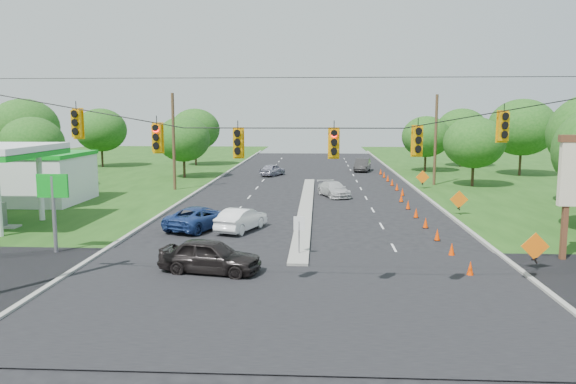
{
  "coord_description": "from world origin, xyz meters",
  "views": [
    {
      "loc": [
        0.96,
        -21.43,
        7.12
      ],
      "look_at": [
        -0.74,
        9.39,
        2.8
      ],
      "focal_mm": 35.0,
      "sensor_mm": 36.0,
      "label": 1
    }
  ],
  "objects": [
    {
      "name": "white_sedan",
      "position": [
        -3.75,
        12.09,
        0.71
      ],
      "size": [
        2.88,
        4.57,
        1.42
      ],
      "primitive_type": "imported",
      "rotation": [
        0.0,
        0.0,
        2.79
      ],
      "color": "white",
      "rests_on": "ground"
    },
    {
      "name": "cone_2",
      "position": [
        7.67,
        10.0,
        0.35
      ],
      "size": [
        0.32,
        0.32,
        0.7
      ],
      "primitive_type": "cone",
      "color": "#FA3A00",
      "rests_on": "ground"
    },
    {
      "name": "tree_5",
      "position": [
        -14.0,
        40.0,
        4.34
      ],
      "size": [
        5.88,
        5.88,
        6.86
      ],
      "color": "black",
      "rests_on": "ground"
    },
    {
      "name": "cone_3",
      "position": [
        7.67,
        13.5,
        0.35
      ],
      "size": [
        0.32,
        0.32,
        0.7
      ],
      "primitive_type": "cone",
      "color": "#FA3A00",
      "rests_on": "ground"
    },
    {
      "name": "tree_6",
      "position": [
        -16.0,
        55.0,
        4.96
      ],
      "size": [
        6.72,
        6.72,
        7.84
      ],
      "color": "black",
      "rests_on": "ground"
    },
    {
      "name": "tree_3",
      "position": [
        -32.0,
        40.0,
        5.58
      ],
      "size": [
        7.56,
        7.56,
        8.82
      ],
      "color": "black",
      "rests_on": "ground"
    },
    {
      "name": "cone_10",
      "position": [
        8.27,
        38.0,
        0.35
      ],
      "size": [
        0.32,
        0.32,
        0.7
      ],
      "primitive_type": "cone",
      "color": "#FA3A00",
      "rests_on": "ground"
    },
    {
      "name": "silver_car_oncoming",
      "position": [
        -4.38,
        42.84,
        0.69
      ],
      "size": [
        3.07,
        4.37,
        1.38
      ],
      "primitive_type": "imported",
      "rotation": [
        0.0,
        0.0,
        2.74
      ],
      "color": "gray",
      "rests_on": "ground"
    },
    {
      "name": "cone_12",
      "position": [
        8.27,
        45.0,
        0.35
      ],
      "size": [
        0.32,
        0.32,
        0.7
      ],
      "primitive_type": "cone",
      "color": "#FA3A00",
      "rests_on": "ground"
    },
    {
      "name": "cone_11",
      "position": [
        8.27,
        41.5,
        0.35
      ],
      "size": [
        0.32,
        0.32,
        0.7
      ],
      "primitive_type": "cone",
      "color": "#FA3A00",
      "rests_on": "ground"
    },
    {
      "name": "cross_street",
      "position": [
        0.0,
        0.0,
        0.0
      ],
      "size": [
        160.0,
        14.0,
        0.02
      ],
      "primitive_type": "cube",
      "color": "black",
      "rests_on": "ground"
    },
    {
      "name": "tree_12",
      "position": [
        14.0,
        48.0,
        4.34
      ],
      "size": [
        5.88,
        5.88,
        6.86
      ],
      "color": "black",
      "rests_on": "ground"
    },
    {
      "name": "cone_5",
      "position": [
        7.67,
        20.5,
        0.35
      ],
      "size": [
        0.32,
        0.32,
        0.7
      ],
      "primitive_type": "cone",
      "color": "#FA3A00",
      "rests_on": "ground"
    },
    {
      "name": "black_sedan",
      "position": [
        -3.88,
        2.87,
        0.78
      ],
      "size": [
        4.87,
        2.71,
        1.57
      ],
      "primitive_type": "imported",
      "rotation": [
        0.0,
        0.0,
        1.37
      ],
      "color": "black",
      "rests_on": "ground"
    },
    {
      "name": "cone_7",
      "position": [
        8.27,
        27.5,
        0.35
      ],
      "size": [
        0.32,
        0.32,
        0.7
      ],
      "primitive_type": "cone",
      "color": "#FA3A00",
      "rests_on": "ground"
    },
    {
      "name": "cone_8",
      "position": [
        8.27,
        31.0,
        0.35
      ],
      "size": [
        0.32,
        0.32,
        0.7
      ],
      "primitive_type": "cone",
      "color": "#FA3A00",
      "rests_on": "ground"
    },
    {
      "name": "cone_4",
      "position": [
        7.67,
        17.0,
        0.35
      ],
      "size": [
        0.32,
        0.32,
        0.7
      ],
      "primitive_type": "cone",
      "color": "#FA3A00",
      "rests_on": "ground"
    },
    {
      "name": "ground",
      "position": [
        0.0,
        0.0,
        0.0
      ],
      "size": [
        160.0,
        160.0,
        0.0
      ],
      "primitive_type": "plane",
      "color": "black",
      "rests_on": "ground"
    },
    {
      "name": "curb_right",
      "position": [
        10.1,
        30.0,
        0.0
      ],
      "size": [
        0.25,
        110.0,
        0.16
      ],
      "primitive_type": "cube",
      "color": "gray",
      "rests_on": "ground"
    },
    {
      "name": "utility_pole_far_left",
      "position": [
        -12.5,
        30.0,
        4.5
      ],
      "size": [
        0.28,
        0.28,
        9.0
      ],
      "primitive_type": "cylinder",
      "color": "#422D1C",
      "rests_on": "ground"
    },
    {
      "name": "work_sign_0",
      "position": [
        10.8,
        4.0,
        1.09
      ],
      "size": [
        1.27,
        0.58,
        1.37
      ],
      "color": "black",
      "rests_on": "ground"
    },
    {
      "name": "blue_pickup",
      "position": [
        -6.37,
        12.48,
        0.72
      ],
      "size": [
        4.26,
        5.68,
        1.43
      ],
      "primitive_type": "imported",
      "rotation": [
        0.0,
        0.0,
        2.73
      ],
      "color": "navy",
      "rests_on": "ground"
    },
    {
      "name": "dark_car_receding",
      "position": [
        6.38,
        48.56,
        0.79
      ],
      "size": [
        2.51,
        5.02,
        1.58
      ],
      "primitive_type": "imported",
      "rotation": [
        0.0,
        0.0,
        -0.18
      ],
      "color": "#2A2929",
      "rests_on": "ground"
    },
    {
      "name": "utility_pole_far_right",
      "position": [
        12.5,
        35.0,
        4.5
      ],
      "size": [
        0.28,
        0.28,
        9.0
      ],
      "primitive_type": "cylinder",
      "color": "#422D1C",
      "rests_on": "ground"
    },
    {
      "name": "tree_11",
      "position": [
        20.0,
        55.0,
        4.96
      ],
      "size": [
        6.72,
        6.72,
        7.84
      ],
      "color": "black",
      "rests_on": "ground"
    },
    {
      "name": "signal_span",
      "position": [
        -0.05,
        -1.0,
        4.97
      ],
      "size": [
        25.6,
        0.32,
        9.0
      ],
      "color": "#422D1C",
      "rests_on": "ground"
    },
    {
      "name": "median_sign",
      "position": [
        0.0,
        6.0,
        1.46
      ],
      "size": [
        0.55,
        0.06,
        2.05
      ],
      "color": "gray",
      "rests_on": "ground"
    },
    {
      "name": "work_sign_2",
      "position": [
        10.8,
        32.0,
        1.09
      ],
      "size": [
        1.27,
        0.58,
        1.37
      ],
      "color": "black",
      "rests_on": "ground"
    },
    {
      "name": "median",
      "position": [
        0.0,
        21.0,
        0.0
      ],
      "size": [
        1.0,
        34.0,
        0.18
      ],
      "primitive_type": "cube",
      "color": "gray",
      "rests_on": "ground"
    },
    {
      "name": "tree_4",
      "position": [
        -28.0,
        52.0,
        4.96
      ],
      "size": [
        6.72,
        6.72,
        7.84
      ],
      "color": "black",
      "rests_on": "ground"
    },
    {
      "name": "curb_left",
      "position": [
        -10.1,
        30.0,
        0.0
      ],
      "size": [
        0.25,
        110.0,
        0.16
      ],
      "primitive_type": "cube",
      "color": "gray",
      "rests_on": "ground"
    },
    {
      "name": "cone_9",
      "position": [
        8.27,
        34.5,
        0.35
      ],
      "size": [
        0.32,
        0.32,
        0.7
      ],
      "primitive_type": "cone",
      "color": "#FA3A00",
      "rests_on": "ground"
    },
    {
      "name": "tree_9",
      "position": [
        16.0,
        34.0,
        4.34
      ],
      "size": [
        5.88,
        5.88,
        6.86
      ],
      "color": "black",
      "rests_on": "ground"
    },
    {
      "name": "work_sign_1",
      "position": [
        10.8,
        18.0,
        1.09
      ],
      "size": [
        1.27,
        0.58,
        1.37
      ],
      "color": "black",
      "rests_on": "ground"
    },
    {
      "name": "cone_0",
      "position": [
        7.67,
        3.0,
        0.35
      ],
      "size": [
        0.32,
        0.32,
        0.7
      ],
      "primitive_type": "cone",
      "color": "#FA3A00",
      "rests_on": "ground"
    },
    {
      "name": "tree_10",
      "position": [
        24.0,
        44.0,
        5.58
      ],
      "size": [
        7.56,
        7.56,
        8.82
      ],
      "color": "black",
      "rests_on": "ground"
    },
    {
      "name": "cone_1",
      "position": [
        7.67,
        6.5,
        0.35
      ],
      "size": [
        0.32,
        0.32,
        0.7
      ],
      "primitive_type": "cone",
      "color": "#FA3A00",
      "rests_on": "ground"
    },
    {
      "name": "tree_2",
      "position": [
        -26.0,
        30.0,
        4.34
      ],
      "size": [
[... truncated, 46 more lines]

